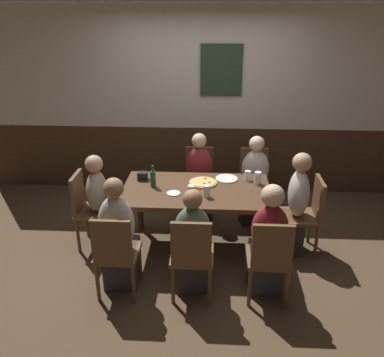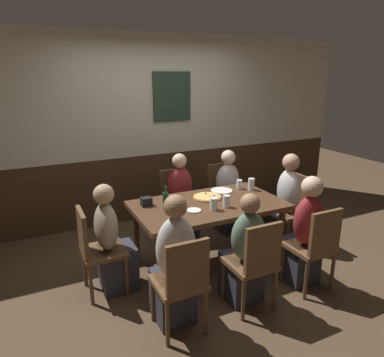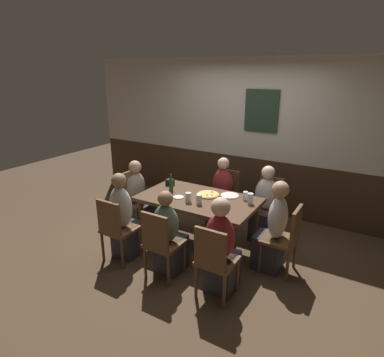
# 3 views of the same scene
# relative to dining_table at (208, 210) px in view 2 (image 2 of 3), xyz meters

# --- Properties ---
(ground_plane) EXTENTS (12.00, 12.00, 0.00)m
(ground_plane) POSITION_rel_dining_table_xyz_m (0.00, 0.00, -0.66)
(ground_plane) COLOR #4C3826
(wall_back) EXTENTS (6.40, 0.13, 2.60)m
(wall_back) POSITION_rel_dining_table_xyz_m (0.00, 1.65, 0.65)
(wall_back) COLOR #3D2819
(wall_back) RESTS_ON ground_plane
(dining_table) EXTENTS (1.61, 0.92, 0.74)m
(dining_table) POSITION_rel_dining_table_xyz_m (0.00, 0.00, 0.00)
(dining_table) COLOR #472D1C
(dining_table) RESTS_ON ground_plane
(chair_mid_near) EXTENTS (0.40, 0.40, 0.88)m
(chair_mid_near) POSITION_rel_dining_table_xyz_m (0.00, -0.88, -0.16)
(chair_mid_near) COLOR brown
(chair_mid_near) RESTS_ON ground_plane
(chair_left_near) EXTENTS (0.40, 0.40, 0.88)m
(chair_left_near) POSITION_rel_dining_table_xyz_m (-0.71, -0.88, -0.16)
(chair_left_near) COLOR brown
(chair_left_near) RESTS_ON ground_plane
(chair_right_far) EXTENTS (0.40, 0.40, 0.88)m
(chair_right_far) POSITION_rel_dining_table_xyz_m (0.71, 0.88, -0.16)
(chair_right_far) COLOR brown
(chair_right_far) RESTS_ON ground_plane
(chair_right_near) EXTENTS (0.40, 0.40, 0.88)m
(chair_right_near) POSITION_rel_dining_table_xyz_m (0.71, -0.88, -0.16)
(chair_right_near) COLOR brown
(chair_right_near) RESTS_ON ground_plane
(chair_head_west) EXTENTS (0.40, 0.40, 0.88)m
(chair_head_west) POSITION_rel_dining_table_xyz_m (-1.22, 0.00, -0.16)
(chair_head_west) COLOR brown
(chair_head_west) RESTS_ON ground_plane
(chair_mid_far) EXTENTS (0.40, 0.40, 0.88)m
(chair_mid_far) POSITION_rel_dining_table_xyz_m (0.00, 0.88, -0.16)
(chair_mid_far) COLOR brown
(chair_mid_far) RESTS_ON ground_plane
(chair_head_east) EXTENTS (0.40, 0.40, 0.88)m
(chair_head_east) POSITION_rel_dining_table_xyz_m (1.22, 0.00, -0.16)
(chair_head_east) COLOR brown
(chair_head_east) RESTS_ON ground_plane
(person_mid_near) EXTENTS (0.34, 0.37, 1.09)m
(person_mid_near) POSITION_rel_dining_table_xyz_m (0.00, -0.71, -0.21)
(person_mid_near) COLOR #2D2D38
(person_mid_near) RESTS_ON ground_plane
(person_left_near) EXTENTS (0.34, 0.37, 1.18)m
(person_left_near) POSITION_rel_dining_table_xyz_m (-0.71, -0.72, -0.16)
(person_left_near) COLOR #2D2D38
(person_left_near) RESTS_ON ground_plane
(person_right_far) EXTENTS (0.34, 0.37, 1.11)m
(person_right_far) POSITION_rel_dining_table_xyz_m (0.71, 0.71, -0.19)
(person_right_far) COLOR #2D2D38
(person_right_far) RESTS_ON ground_plane
(person_right_near) EXTENTS (0.34, 0.37, 1.15)m
(person_right_near) POSITION_rel_dining_table_xyz_m (0.71, -0.71, -0.17)
(person_right_near) COLOR #2D2D38
(person_right_near) RESTS_ON ground_plane
(person_head_west) EXTENTS (0.37, 0.34, 1.11)m
(person_head_west) POSITION_rel_dining_table_xyz_m (-1.05, 0.00, -0.19)
(person_head_west) COLOR #2D2D38
(person_head_west) RESTS_ON ground_plane
(person_mid_far) EXTENTS (0.34, 0.37, 1.13)m
(person_mid_far) POSITION_rel_dining_table_xyz_m (-0.00, 0.71, -0.18)
(person_mid_far) COLOR #2D2D38
(person_mid_far) RESTS_ON ground_plane
(person_head_east) EXTENTS (0.37, 0.34, 1.18)m
(person_head_east) POSITION_rel_dining_table_xyz_m (1.06, 0.00, -0.16)
(person_head_east) COLOR #2D2D38
(person_head_east) RESTS_ON ground_plane
(pizza) EXTENTS (0.31, 0.31, 0.03)m
(pizza) POSITION_rel_dining_table_xyz_m (0.07, 0.15, 0.09)
(pizza) COLOR tan
(pizza) RESTS_ON dining_table
(pint_glass_pale) EXTENTS (0.07, 0.07, 0.11)m
(pint_glass_pale) POSITION_rel_dining_table_xyz_m (0.57, 0.27, 0.13)
(pint_glass_pale) COLOR silver
(pint_glass_pale) RESTS_ON dining_table
(highball_clear) EXTENTS (0.07, 0.07, 0.13)m
(highball_clear) POSITION_rel_dining_table_xyz_m (0.12, -0.18, 0.14)
(highball_clear) COLOR silver
(highball_clear) RESTS_ON dining_table
(pint_glass_amber) EXTENTS (0.08, 0.08, 0.13)m
(pint_glass_amber) POSITION_rel_dining_table_xyz_m (-0.04, -0.19, 0.14)
(pint_glass_amber) COLOR silver
(pint_glass_amber) RESTS_ON dining_table
(beer_glass_tall) EXTENTS (0.08, 0.08, 0.14)m
(beer_glass_tall) POSITION_rel_dining_table_xyz_m (0.68, 0.18, 0.14)
(beer_glass_tall) COLOR silver
(beer_glass_tall) RESTS_ON dining_table
(beer_bottle_green) EXTENTS (0.06, 0.06, 0.25)m
(beer_bottle_green) POSITION_rel_dining_table_xyz_m (-0.48, 0.04, 0.18)
(beer_bottle_green) COLOR #194723
(beer_bottle_green) RESTS_ON dining_table
(plate_white_large) EXTENTS (0.25, 0.25, 0.01)m
(plate_white_large) POSITION_rel_dining_table_xyz_m (0.33, 0.29, 0.09)
(plate_white_large) COLOR white
(plate_white_large) RESTS_ON dining_table
(plate_white_small) EXTENTS (0.15, 0.15, 0.01)m
(plate_white_small) POSITION_rel_dining_table_xyz_m (-0.24, -0.13, 0.09)
(plate_white_small) COLOR white
(plate_white_small) RESTS_ON dining_table
(condiment_caddy) EXTENTS (0.11, 0.09, 0.09)m
(condiment_caddy) POSITION_rel_dining_table_xyz_m (-0.62, 0.22, 0.13)
(condiment_caddy) COLOR black
(condiment_caddy) RESTS_ON dining_table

